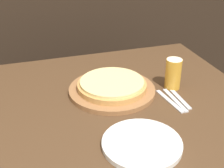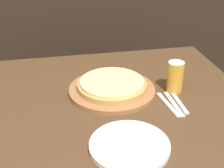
{
  "view_description": "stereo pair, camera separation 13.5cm",
  "coord_description": "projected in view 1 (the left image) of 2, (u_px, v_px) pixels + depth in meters",
  "views": [
    {
      "loc": [
        -0.34,
        -1.08,
        1.41
      ],
      "look_at": [
        0.02,
        0.05,
        0.77
      ],
      "focal_mm": 50.0,
      "sensor_mm": 36.0,
      "label": 1
    },
    {
      "loc": [
        -0.21,
        -1.12,
        1.41
      ],
      "look_at": [
        0.02,
        0.05,
        0.77
      ],
      "focal_mm": 50.0,
      "sensor_mm": 36.0,
      "label": 2
    }
  ],
  "objects": [
    {
      "name": "spoon",
      "position": [
        180.0,
        99.0,
        1.31
      ],
      "size": [
        0.02,
        0.16,
        0.0
      ],
      "color": "silver",
      "rests_on": "dining_table"
    },
    {
      "name": "dinner_plate",
      "position": [
        142.0,
        144.0,
        1.04
      ],
      "size": [
        0.27,
        0.27,
        0.02
      ],
      "color": "white",
      "rests_on": "dining_table"
    },
    {
      "name": "beer_glass",
      "position": [
        173.0,
        72.0,
        1.37
      ],
      "size": [
        0.07,
        0.07,
        0.14
      ],
      "color": "gold",
      "rests_on": "dining_table"
    },
    {
      "name": "fork",
      "position": [
        170.0,
        101.0,
        1.3
      ],
      "size": [
        0.04,
        0.19,
        0.0
      ],
      "color": "silver",
      "rests_on": "dining_table"
    },
    {
      "name": "dining_table",
      "position": [
        111.0,
        164.0,
        1.49
      ],
      "size": [
        1.21,
        1.0,
        0.73
      ],
      "color": "#4C331E",
      "rests_on": "ground_plane"
    },
    {
      "name": "dinner_knife",
      "position": [
        175.0,
        100.0,
        1.3
      ],
      "size": [
        0.02,
        0.19,
        0.0
      ],
      "color": "silver",
      "rests_on": "dining_table"
    },
    {
      "name": "pizza_on_board",
      "position": [
        112.0,
        87.0,
        1.36
      ],
      "size": [
        0.38,
        0.38,
        0.06
      ],
      "color": "#99663D",
      "rests_on": "dining_table"
    }
  ]
}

